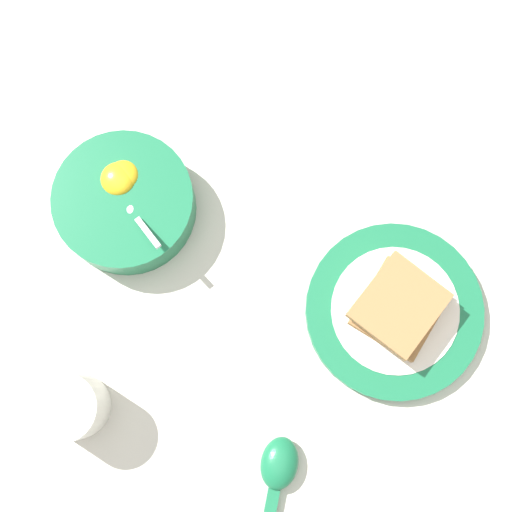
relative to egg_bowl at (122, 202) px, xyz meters
The scene contains 6 objects.
ground_plane 0.30m from the egg_bowl, 137.38° to the right, with size 3.00×3.00×0.00m, color beige.
egg_bowl is the anchor object (origin of this frame).
toast_plate 0.36m from the egg_bowl, 101.51° to the right, with size 0.22×0.22×0.02m.
toast_sandwich 0.36m from the egg_bowl, 101.08° to the right, with size 0.13×0.13×0.04m.
soup_spoon 0.38m from the egg_bowl, 139.96° to the right, with size 0.16×0.05×0.03m.
drinking_cup 0.26m from the egg_bowl, behind, with size 0.08×0.08×0.08m.
Camera 1 is at (0.02, -0.00, 0.89)m, focal length 50.00 mm.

